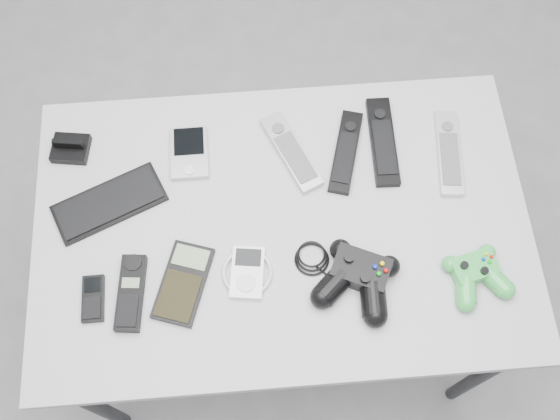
{
  "coord_description": "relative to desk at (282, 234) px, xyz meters",
  "views": [
    {
      "loc": [
        -0.09,
        -0.44,
        2.01
      ],
      "look_at": [
        -0.05,
        0.12,
        0.73
      ],
      "focal_mm": 42.0,
      "sensor_mm": 36.0,
      "label": 1
    }
  ],
  "objects": [
    {
      "name": "pda",
      "position": [
        -0.19,
        0.18,
        0.07
      ],
      "size": [
        0.08,
        0.13,
        0.02
      ],
      "primitive_type": "cube",
      "rotation": [
        0.0,
        0.0,
        0.0
      ],
      "color": "#A2A2A9",
      "rests_on": "desk"
    },
    {
      "name": "dock_bracket",
      "position": [
        -0.46,
        0.22,
        0.08
      ],
      "size": [
        0.09,
        0.08,
        0.04
      ],
      "primitive_type": "cube",
      "rotation": [
        0.0,
        0.0,
        -0.15
      ],
      "color": "black",
      "rests_on": "desk"
    },
    {
      "name": "controller_green",
      "position": [
        0.39,
        -0.15,
        0.08
      ],
      "size": [
        0.15,
        0.16,
        0.04
      ],
      "primitive_type": null,
      "rotation": [
        0.0,
        0.0,
        0.23
      ],
      "color": "#258A32",
      "rests_on": "desk"
    },
    {
      "name": "cordless_handset",
      "position": [
        -0.32,
        -0.13,
        0.07
      ],
      "size": [
        0.07,
        0.16,
        0.02
      ],
      "primitive_type": "cube",
      "rotation": [
        0.0,
        0.0,
        -0.1
      ],
      "color": "black",
      "rests_on": "desk"
    },
    {
      "name": "mobile_phone",
      "position": [
        -0.4,
        -0.14,
        0.07
      ],
      "size": [
        0.04,
        0.1,
        0.02
      ],
      "primitive_type": "cube",
      "rotation": [
        0.0,
        0.0,
        0.01
      ],
      "color": "black",
      "rests_on": "desk"
    },
    {
      "name": "remote_silver_a",
      "position": [
        0.03,
        0.17,
        0.07
      ],
      "size": [
        0.13,
        0.21,
        0.02
      ],
      "primitive_type": "cube",
      "rotation": [
        0.0,
        0.0,
        0.41
      ],
      "color": "#A2A2A9",
      "rests_on": "desk"
    },
    {
      "name": "floor",
      "position": [
        0.05,
        -0.09,
        -0.65
      ],
      "size": [
        3.5,
        3.5,
        0.0
      ],
      "primitive_type": "plane",
      "color": "slate",
      "rests_on": "ground"
    },
    {
      "name": "remote_black_b",
      "position": [
        0.24,
        0.18,
        0.07
      ],
      "size": [
        0.06,
        0.22,
        0.02
      ],
      "primitive_type": "cube",
      "rotation": [
        0.0,
        0.0,
        -0.03
      ],
      "color": "black",
      "rests_on": "desk"
    },
    {
      "name": "remote_black_a",
      "position": [
        0.16,
        0.16,
        0.07
      ],
      "size": [
        0.1,
        0.21,
        0.02
      ],
      "primitive_type": "cube",
      "rotation": [
        0.0,
        0.0,
        -0.28
      ],
      "color": "black",
      "rests_on": "desk"
    },
    {
      "name": "desk",
      "position": [
        0.0,
        0.0,
        0.0
      ],
      "size": [
        1.07,
        0.69,
        0.71
      ],
      "color": "gray",
      "rests_on": "floor"
    },
    {
      "name": "pda_keyboard",
      "position": [
        -0.37,
        0.08,
        0.07
      ],
      "size": [
        0.26,
        0.19,
        0.01
      ],
      "primitive_type": "cube",
      "rotation": [
        0.0,
        0.0,
        0.4
      ],
      "color": "black",
      "rests_on": "desk"
    },
    {
      "name": "controller_black",
      "position": [
        0.14,
        -0.14,
        0.09
      ],
      "size": [
        0.32,
        0.27,
        0.05
      ],
      "primitive_type": null,
      "rotation": [
        0.0,
        0.0,
        -0.43
      ],
      "color": "black",
      "rests_on": "desk"
    },
    {
      "name": "calculator",
      "position": [
        -0.21,
        -0.12,
        0.07
      ],
      "size": [
        0.14,
        0.19,
        0.02
      ],
      "primitive_type": "cube",
      "rotation": [
        0.0,
        0.0,
        -0.33
      ],
      "color": "black",
      "rests_on": "desk"
    },
    {
      "name": "remote_silver_b",
      "position": [
        0.39,
        0.14,
        0.07
      ],
      "size": [
        0.07,
        0.22,
        0.02
      ],
      "primitive_type": "cube",
      "rotation": [
        0.0,
        0.0,
        -0.11
      ],
      "color": "#B1B2B8",
      "rests_on": "desk"
    },
    {
      "name": "mp3_player",
      "position": [
        -0.08,
        -0.11,
        0.07
      ],
      "size": [
        0.12,
        0.12,
        0.02
      ],
      "primitive_type": "cube",
      "rotation": [
        0.0,
        0.0,
        -0.13
      ],
      "color": "white",
      "rests_on": "desk"
    }
  ]
}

